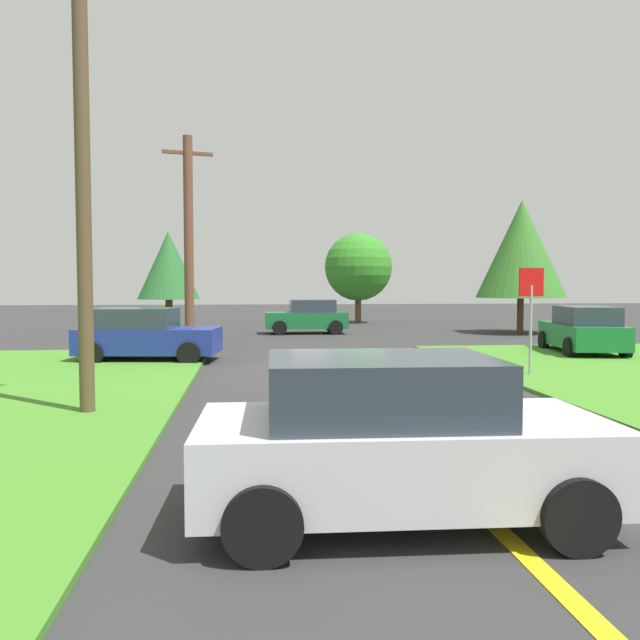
% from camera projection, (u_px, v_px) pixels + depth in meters
% --- Properties ---
extents(ground_plane, '(120.00, 120.00, 0.00)m').
position_uv_depth(ground_plane, '(338.00, 372.00, 16.91)').
color(ground_plane, '#323232').
extents(lane_stripe_center, '(0.20, 14.00, 0.01)m').
position_uv_depth(lane_stripe_center, '(416.00, 448.00, 8.97)').
color(lane_stripe_center, yellow).
rests_on(lane_stripe_center, ground).
extents(stop_sign, '(0.71, 0.19, 2.75)m').
position_uv_depth(stop_sign, '(531.00, 301.00, 15.91)').
color(stop_sign, '#9EA0A8').
rests_on(stop_sign, ground).
extents(car_behind_on_main_road, '(4.02, 2.17, 1.62)m').
position_uv_depth(car_behind_on_main_road, '(396.00, 439.00, 6.22)').
color(car_behind_on_main_road, silver).
rests_on(car_behind_on_main_road, ground).
extents(car_approaching_junction, '(3.87, 1.92, 1.62)m').
position_uv_depth(car_approaching_junction, '(308.00, 317.00, 30.33)').
color(car_approaching_junction, '#196B33').
rests_on(car_approaching_junction, ground).
extents(car_on_crossroad, '(2.49, 4.28, 1.62)m').
position_uv_depth(car_on_crossroad, '(583.00, 331.00, 21.10)').
color(car_on_crossroad, '#196B33').
rests_on(car_on_crossroad, ground).
extents(parked_car_near_building, '(4.34, 2.55, 1.62)m').
position_uv_depth(parked_car_near_building, '(146.00, 335.00, 19.23)').
color(parked_car_near_building, navy).
rests_on(parked_car_near_building, ground).
extents(utility_pole_near, '(1.76, 0.64, 9.15)m').
position_uv_depth(utility_pole_near, '(82.00, 146.00, 10.99)').
color(utility_pole_near, brown).
rests_on(utility_pole_near, ground).
extents(utility_pole_mid, '(1.78, 0.54, 7.66)m').
position_uv_depth(utility_pole_mid, '(189.00, 241.00, 22.87)').
color(utility_pole_mid, brown).
rests_on(utility_pole_mid, ground).
extents(oak_tree_left, '(4.24, 4.24, 6.38)m').
position_uv_depth(oak_tree_left, '(521.00, 249.00, 30.35)').
color(oak_tree_left, brown).
rests_on(oak_tree_left, ground).
extents(pine_tree_center, '(2.67, 2.67, 4.65)m').
position_uv_depth(pine_tree_center, '(168.00, 266.00, 27.44)').
color(pine_tree_center, brown).
rests_on(pine_tree_center, ground).
extents(oak_tree_right, '(4.12, 4.12, 5.49)m').
position_uv_depth(oak_tree_right, '(358.00, 267.00, 38.69)').
color(oak_tree_right, brown).
rests_on(oak_tree_right, ground).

